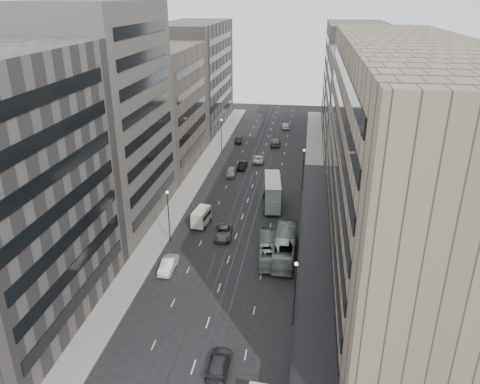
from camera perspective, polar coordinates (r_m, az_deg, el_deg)
The scene contains 26 objects.
ground at distance 60.52m, azimuth -2.73°, elevation -12.10°, with size 220.00×220.00×0.00m, color black.
sidewalk_right at distance 92.76m, azimuth 9.03°, elevation 0.74°, with size 4.00×125.00×0.15m, color gray.
sidewalk_left at distance 95.32m, azimuth -5.54°, elevation 1.54°, with size 4.00×125.00×0.15m, color gray.
department_store at distance 60.96m, azimuth 18.76°, elevation 2.76°, with size 19.20×60.00×30.00m.
building_right_mid at distance 103.68m, azimuth 14.77°, elevation 9.57°, with size 15.00×28.00×24.00m, color #555049.
building_right_far at distance 132.64m, azimuth 13.66°, elevation 13.37°, with size 15.00×32.00×28.00m, color #615B57.
building_left_b at distance 76.59m, azimuth -16.34°, elevation 8.66°, with size 15.00×26.00×34.00m, color #555049.
building_left_c at distance 102.08m, azimuth -9.94°, elevation 10.06°, with size 15.00×28.00×25.00m, color #685C51.
building_left_d at distance 132.97m, azimuth -5.56°, elevation 13.91°, with size 15.00×38.00×28.00m, color #615B57.
lamp_right_near at distance 52.60m, azimuth 6.73°, elevation -11.39°, with size 0.44×0.44×8.32m.
lamp_right_far at distance 88.58m, azimuth 7.74°, elevation 3.29°, with size 0.44×0.44×8.32m.
lamp_left_near at distance 70.17m, azimuth -8.74°, elevation -2.21°, with size 0.44×0.44×8.32m.
lamp_left_far at distance 109.43m, azimuth -2.30°, elevation 7.31°, with size 0.44×0.44×8.32m.
bus_near at distance 66.95m, azimuth 3.36°, elevation -7.00°, with size 2.26×9.64×2.69m, color gray.
bus_far at distance 67.29m, azimuth 5.51°, elevation -6.55°, with size 2.87×12.26×3.41m, color gray.
double_decker at distance 82.09m, azimuth 3.96°, elevation 0.03°, with size 3.78×9.78×5.22m.
panel_van at distance 75.95m, azimuth -4.74°, elevation -3.02°, with size 2.66×4.71×2.84m.
sedan_1 at distance 65.04m, azimuth -8.74°, elevation -8.78°, with size 1.72×4.92×1.62m, color white.
sedan_2 at distance 72.65m, azimuth -2.04°, elevation -4.94°, with size 2.51×5.45×1.51m, color #58585B.
sedan_3 at distance 49.79m, azimuth -2.57°, elevation -20.13°, with size 2.11×5.18×1.50m, color #2B2B2E.
sedan_4 at distance 96.84m, azimuth -1.11°, elevation 2.45°, with size 1.87×4.64×1.58m, color #AEA590.
sedan_5 at distance 100.73m, azimuth 0.28°, elevation 3.26°, with size 1.59×4.57×1.50m, color black.
sedan_6 at distance 104.99m, azimuth 2.23°, elevation 4.05°, with size 2.33×5.06×1.41m, color white.
sedan_7 at distance 117.18m, azimuth 4.33°, elevation 6.10°, with size 2.32×5.70×1.65m, color slate.
sedan_8 at distance 118.93m, azimuth -0.17°, elevation 6.37°, with size 1.73×4.31×1.47m, color black.
sedan_9 at distance 132.54m, azimuth 5.57°, elevation 8.04°, with size 1.67×4.79×1.58m, color #B3A494.
Camera 1 is at (10.04, -48.50, 34.78)m, focal length 35.00 mm.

